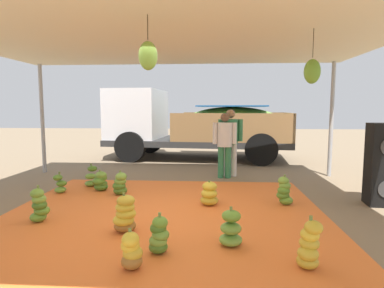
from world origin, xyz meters
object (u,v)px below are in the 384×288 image
banana_bunch_2 (91,177)px  banana_bunch_10 (309,246)px  banana_bunch_9 (231,229)px  cargo_truck_main (192,124)px  banana_bunch_7 (60,184)px  banana_bunch_6 (159,236)px  banana_bunch_8 (120,184)px  worker_0 (225,140)px  banana_bunch_12 (284,192)px  speaker_stack (382,165)px  banana_bunch_0 (125,215)px  banana_bunch_11 (131,251)px  banana_bunch_3 (100,181)px  banana_bunch_5 (209,194)px  banana_bunch_1 (39,206)px  worker_1 (230,137)px

banana_bunch_2 → banana_bunch_10: banana_bunch_10 is taller
banana_bunch_9 → cargo_truck_main: (-0.96, 7.29, 0.99)m
banana_bunch_7 → banana_bunch_10: banana_bunch_10 is taller
banana_bunch_10 → cargo_truck_main: (-1.78, 7.81, 0.95)m
banana_bunch_6 → banana_bunch_8: banana_bunch_8 is taller
banana_bunch_2 → banana_bunch_10: bearing=-42.9°
banana_bunch_6 → worker_0: bearing=77.9°
banana_bunch_6 → worker_0: worker_0 is taller
banana_bunch_10 → banana_bunch_12: bearing=84.1°
banana_bunch_10 → speaker_stack: (1.98, 2.49, 0.48)m
banana_bunch_0 → cargo_truck_main: bearing=85.9°
banana_bunch_0 → banana_bunch_11: 1.10m
banana_bunch_2 → banana_bunch_6: size_ratio=1.04×
banana_bunch_12 → banana_bunch_7: bearing=173.1°
banana_bunch_0 → banana_bunch_2: banana_bunch_0 is taller
banana_bunch_2 → speaker_stack: speaker_stack is taller
banana_bunch_3 → banana_bunch_7: (-0.77, -0.23, -0.02)m
cargo_truck_main → banana_bunch_0: bearing=-94.1°
banana_bunch_5 → banana_bunch_9: 1.75m
banana_bunch_9 → banana_bunch_0: bearing=165.6°
banana_bunch_7 → banana_bunch_12: banana_bunch_12 is taller
banana_bunch_5 → worker_0: (0.35, 2.37, 0.74)m
banana_bunch_0 → banana_bunch_7: (-1.92, 2.01, -0.07)m
banana_bunch_0 → speaker_stack: size_ratio=0.38×
banana_bunch_6 → cargo_truck_main: 7.61m
banana_bunch_0 → banana_bunch_10: banana_bunch_10 is taller
banana_bunch_2 → cargo_truck_main: bearing=65.3°
banana_bunch_0 → banana_bunch_5: size_ratio=1.24×
cargo_truck_main → banana_bunch_2: bearing=-114.7°
banana_bunch_1 → worker_1: bearing=49.8°
banana_bunch_12 → worker_1: worker_1 is taller
banana_bunch_0 → worker_1: (1.67, 3.96, 0.75)m
banana_bunch_3 → cargo_truck_main: cargo_truck_main is taller
banana_bunch_6 → banana_bunch_7: bearing=133.4°
banana_bunch_12 → worker_0: bearing=113.9°
banana_bunch_2 → banana_bunch_8: 1.08m
banana_bunch_2 → speaker_stack: 5.85m
banana_bunch_9 → banana_bunch_2: bearing=134.7°
worker_0 → worker_1: (0.15, 0.24, 0.05)m
cargo_truck_main → banana_bunch_9: bearing=-82.5°
banana_bunch_7 → banana_bunch_9: (3.37, -2.38, 0.03)m
banana_bunch_6 → banana_bunch_10: banana_bunch_10 is taller
banana_bunch_1 → banana_bunch_9: banana_bunch_1 is taller
banana_bunch_2 → worker_1: bearing=23.4°
banana_bunch_6 → banana_bunch_11: 0.47m
banana_bunch_5 → worker_0: 2.51m
banana_bunch_8 → cargo_truck_main: cargo_truck_main is taller
banana_bunch_1 → banana_bunch_6: size_ratio=1.16×
banana_bunch_3 → banana_bunch_7: 0.80m
banana_bunch_10 → speaker_stack: speaker_stack is taller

